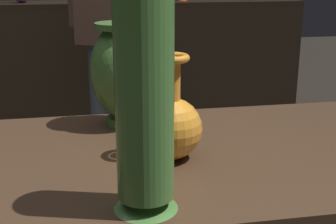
{
  "coord_description": "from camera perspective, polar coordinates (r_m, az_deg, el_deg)",
  "views": [
    {
      "loc": [
        -0.17,
        -0.96,
        1.19
      ],
      "look_at": [
        0.0,
        -0.01,
        0.9
      ],
      "focal_mm": 50.08,
      "sensor_mm": 36.0,
      "label": 1
    }
  ],
  "objects": [
    {
      "name": "vase_centerpiece",
      "position": [
        1.0,
        0.4,
        -1.45
      ],
      "size": [
        0.13,
        0.13,
        0.23
      ],
      "color": "orange",
      "rests_on": "display_plinth"
    },
    {
      "name": "vase_left_accent",
      "position": [
        0.76,
        -2.86,
        0.03
      ],
      "size": [
        0.11,
        0.11,
        0.35
      ],
      "color": "#477A38",
      "rests_on": "display_plinth"
    },
    {
      "name": "vase_tall_behind",
      "position": [
        1.2,
        -5.66,
        4.98
      ],
      "size": [
        0.16,
        0.16,
        0.27
      ],
      "color": "#477A38",
      "rests_on": "display_plinth"
    },
    {
      "name": "back_display_shelf",
      "position": [
        3.24,
        -7.32,
        4.43
      ],
      "size": [
        2.6,
        0.4,
        0.99
      ],
      "color": "black",
      "rests_on": "ground_plane"
    },
    {
      "name": "visitor_center_back",
      "position": [
        2.48,
        -7.16,
        11.9
      ],
      "size": [
        0.42,
        0.31,
        1.66
      ],
      "rotation": [
        0.0,
        0.0,
        2.63
      ],
      "color": "slate",
      "rests_on": "ground_plane"
    }
  ]
}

